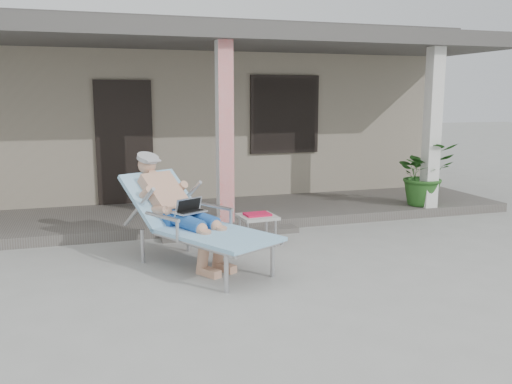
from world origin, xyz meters
name	(u,v)px	position (x,y,z in m)	size (l,w,h in m)	color
ground	(273,275)	(0.00, 0.00, 0.00)	(60.00, 60.00, 0.00)	#9E9E99
house	(176,111)	(0.00, 6.50, 1.67)	(10.40, 5.40, 3.30)	gray
porch_deck	(213,214)	(0.00, 3.00, 0.07)	(10.00, 2.00, 0.15)	#605B56
porch_overhang	(211,43)	(0.00, 2.95, 2.79)	(10.00, 2.30, 2.85)	silver
porch_step	(231,233)	(0.00, 1.85, 0.04)	(2.00, 0.30, 0.07)	#605B56
lounger	(186,193)	(-0.83, 0.72, 0.86)	(1.69, 2.19, 1.39)	#B7B7BC
side_table	(257,218)	(0.22, 1.29, 0.36)	(0.51, 0.51, 0.43)	#B0B0AB
potted_palm	(424,174)	(3.52, 2.33, 0.69)	(0.97, 0.84, 1.07)	#26591E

